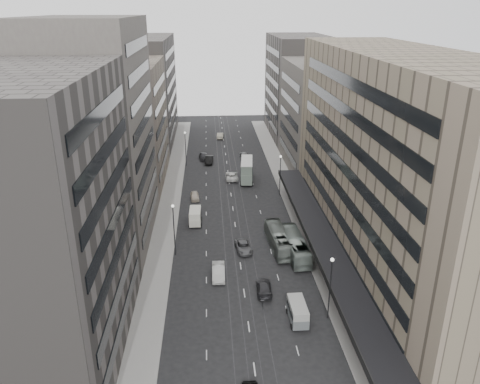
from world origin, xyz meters
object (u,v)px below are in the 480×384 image
object	(u,v)px
sedan_1	(218,272)
sedan_2	(244,247)
panel_van	(195,216)
bus_near	(295,246)
double_decker	(247,170)
pedestrian	(375,370)
bus_far	(279,239)
vw_microbus	(298,311)

from	to	relation	value
sedan_1	sedan_2	distance (m)	8.34
panel_van	sedan_2	bearing A→B (deg)	-51.93
bus_near	sedan_2	xyz separation A→B (m)	(-7.65, 1.79, -0.89)
double_decker	panel_van	world-z (taller)	double_decker
double_decker	pedestrian	xyz separation A→B (m)	(8.26, -58.78, -1.51)
sedan_1	sedan_2	bearing A→B (deg)	61.57
bus_near	sedan_2	size ratio (longest dim) A/B	2.32
double_decker	sedan_1	world-z (taller)	double_decker
bus_near	panel_van	xyz separation A→B (m)	(-15.29, 11.96, -0.07)
bus_far	sedan_1	distance (m)	12.34
vw_microbus	pedestrian	size ratio (longest dim) A/B	2.67
bus_near	panel_van	size ratio (longest dim) A/B	2.58
double_decker	sedan_1	size ratio (longest dim) A/B	1.75
bus_near	vw_microbus	distance (m)	16.21
double_decker	sedan_1	bearing A→B (deg)	-95.15
pedestrian	bus_near	bearing A→B (deg)	-125.48
double_decker	panel_van	size ratio (longest dim) A/B	2.00
bus_near	pedestrian	size ratio (longest dim) A/B	6.54
bus_far	panel_van	bearing A→B (deg)	-40.44
bus_near	bus_far	world-z (taller)	bus_near
vw_microbus	bus_far	bearing A→B (deg)	88.09
bus_far	sedan_2	world-z (taller)	bus_far
bus_near	sedan_2	bearing A→B (deg)	-16.04
bus_near	sedan_2	world-z (taller)	bus_near
vw_microbus	sedan_1	size ratio (longest dim) A/B	0.92
bus_far	panel_van	size ratio (longest dim) A/B	2.50
vw_microbus	pedestrian	xyz separation A→B (m)	(6.16, -9.73, -0.36)
vw_microbus	sedan_1	world-z (taller)	vw_microbus
sedan_1	bus_near	bearing A→B (deg)	25.84
double_decker	panel_van	distance (m)	23.65
sedan_2	double_decker	bearing A→B (deg)	77.51
bus_near	double_decker	bearing A→B (deg)	-84.95
double_decker	sedan_2	distance (m)	31.46
vw_microbus	sedan_2	bearing A→B (deg)	105.40
bus_far	vw_microbus	distance (m)	18.27
bus_far	pedestrian	size ratio (longest dim) A/B	6.33
sedan_2	panel_van	bearing A→B (deg)	119.96
sedan_2	bus_near	bearing A→B (deg)	-20.08
panel_van	double_decker	bearing A→B (deg)	64.31
bus_far	pedestrian	bearing A→B (deg)	97.62
bus_far	panel_van	world-z (taller)	bus_far
sedan_2	vw_microbus	bearing A→B (deg)	-80.83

